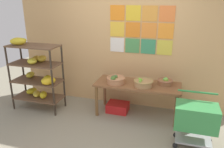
# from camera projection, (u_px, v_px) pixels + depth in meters

# --- Properties ---
(ground) EXTENTS (9.03, 9.03, 0.00)m
(ground) POSITION_uv_depth(u_px,v_px,m) (101.00, 144.00, 3.55)
(ground) COLOR gray
(back_wall_with_art) EXTENTS (4.61, 0.07, 2.91)m
(back_wall_with_art) POSITION_uv_depth(u_px,v_px,m) (126.00, 36.00, 4.48)
(back_wall_with_art) COLOR tan
(back_wall_with_art) RESTS_ON ground
(banana_shelf_unit) EXTENTS (1.00, 0.58, 1.47)m
(banana_shelf_unit) POSITION_uv_depth(u_px,v_px,m) (36.00, 72.00, 4.47)
(banana_shelf_unit) COLOR #33291F
(banana_shelf_unit) RESTS_ON ground
(display_table) EXTENTS (1.60, 0.62, 0.66)m
(display_table) POSITION_uv_depth(u_px,v_px,m) (137.00, 88.00, 4.26)
(display_table) COLOR brown
(display_table) RESTS_ON ground
(fruit_basket_right) EXTENTS (0.35, 0.35, 0.14)m
(fruit_basket_right) POSITION_uv_depth(u_px,v_px,m) (143.00, 83.00, 4.08)
(fruit_basket_right) COLOR #A77D4F
(fruit_basket_right) RESTS_ON display_table
(fruit_basket_back_right) EXTENTS (0.28, 0.28, 0.14)m
(fruit_basket_back_right) POSITION_uv_depth(u_px,v_px,m) (165.00, 81.00, 4.16)
(fruit_basket_back_right) COLOR #93613B
(fruit_basket_back_right) RESTS_ON display_table
(fruit_basket_centre) EXTENTS (0.36, 0.36, 0.16)m
(fruit_basket_centre) POSITION_uv_depth(u_px,v_px,m) (116.00, 80.00, 4.23)
(fruit_basket_centre) COLOR #B77B53
(fruit_basket_centre) RESTS_ON display_table
(produce_crate_under_table) EXTENTS (0.42, 0.34, 0.18)m
(produce_crate_under_table) POSITION_uv_depth(u_px,v_px,m) (118.00, 107.00, 4.55)
(produce_crate_under_table) COLOR red
(produce_crate_under_table) RESTS_ON ground
(shopping_cart) EXTENTS (0.62, 0.44, 0.83)m
(shopping_cart) POSITION_uv_depth(u_px,v_px,m) (196.00, 118.00, 3.37)
(shopping_cart) COLOR black
(shopping_cart) RESTS_ON ground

